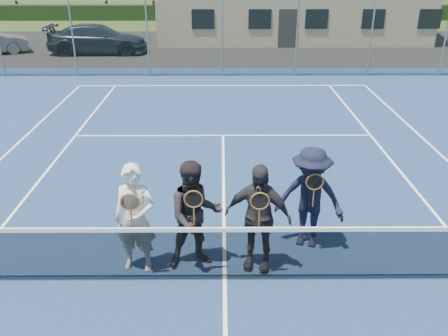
{
  "coord_description": "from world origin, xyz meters",
  "views": [
    {
      "loc": [
        -0.05,
        -5.98,
        4.64
      ],
      "look_at": [
        -0.0,
        1.5,
        1.25
      ],
      "focal_mm": 38.0,
      "sensor_mm": 36.0,
      "label": 1
    }
  ],
  "objects_px": {
    "player_d": "(310,198)",
    "player_b": "(195,215)",
    "tennis_net": "(225,252)",
    "player_c": "(258,217)",
    "player_a": "(135,219)",
    "car_c": "(98,39)"
  },
  "relations": [
    {
      "from": "player_a",
      "to": "player_d",
      "type": "relative_size",
      "value": 1.0
    },
    {
      "from": "player_b",
      "to": "player_a",
      "type": "bearing_deg",
      "value": -173.97
    },
    {
      "from": "tennis_net",
      "to": "player_b",
      "type": "distance_m",
      "value": 0.74
    },
    {
      "from": "car_c",
      "to": "tennis_net",
      "type": "bearing_deg",
      "value": -162.32
    },
    {
      "from": "player_d",
      "to": "player_b",
      "type": "bearing_deg",
      "value": -163.36
    },
    {
      "from": "tennis_net",
      "to": "player_d",
      "type": "height_order",
      "value": "player_d"
    },
    {
      "from": "player_a",
      "to": "player_c",
      "type": "distance_m",
      "value": 1.89
    },
    {
      "from": "player_b",
      "to": "player_d",
      "type": "height_order",
      "value": "same"
    },
    {
      "from": "tennis_net",
      "to": "player_a",
      "type": "height_order",
      "value": "player_a"
    },
    {
      "from": "player_a",
      "to": "tennis_net",
      "type": "bearing_deg",
      "value": -14.0
    },
    {
      "from": "player_c",
      "to": "player_d",
      "type": "distance_m",
      "value": 1.11
    },
    {
      "from": "car_c",
      "to": "player_d",
      "type": "relative_size",
      "value": 2.75
    },
    {
      "from": "player_a",
      "to": "player_b",
      "type": "xyz_separation_m",
      "value": [
        0.92,
        0.1,
        -0.0
      ]
    },
    {
      "from": "player_a",
      "to": "player_d",
      "type": "height_order",
      "value": "same"
    },
    {
      "from": "tennis_net",
      "to": "player_d",
      "type": "bearing_deg",
      "value": 35.06
    },
    {
      "from": "tennis_net",
      "to": "player_b",
      "type": "xyz_separation_m",
      "value": [
        -0.46,
        0.44,
        0.38
      ]
    },
    {
      "from": "player_b",
      "to": "player_d",
      "type": "relative_size",
      "value": 1.0
    },
    {
      "from": "tennis_net",
      "to": "car_c",
      "type": "bearing_deg",
      "value": 108.75
    },
    {
      "from": "player_a",
      "to": "player_c",
      "type": "relative_size",
      "value": 1.0
    },
    {
      "from": "tennis_net",
      "to": "player_c",
      "type": "distance_m",
      "value": 0.74
    },
    {
      "from": "player_c",
      "to": "player_d",
      "type": "height_order",
      "value": "same"
    },
    {
      "from": "tennis_net",
      "to": "player_c",
      "type": "bearing_deg",
      "value": 35.95
    }
  ]
}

